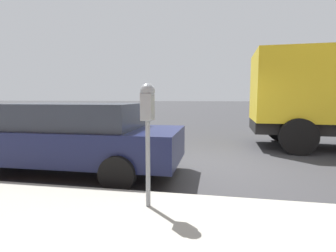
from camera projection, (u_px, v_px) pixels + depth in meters
ground_plane at (206, 168)px, 6.06m from camera, size 220.00×220.00×0.00m
parking_meter at (148, 113)px, 3.35m from camera, size 0.21×0.19×1.62m
car_navy at (67, 137)px, 5.56m from camera, size 2.07×4.94×1.49m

